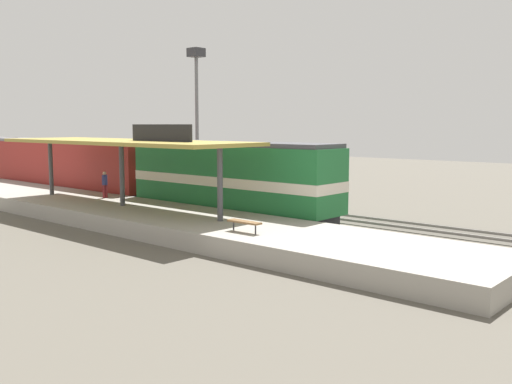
# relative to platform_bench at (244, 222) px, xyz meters

# --- Properties ---
(ground_plane) EXTENTS (120.00, 120.00, 0.00)m
(ground_plane) POSITION_rel_platform_bench_xyz_m (8.00, 10.88, -1.34)
(ground_plane) COLOR #5B564C
(track_near) EXTENTS (3.20, 110.00, 0.16)m
(track_near) POSITION_rel_platform_bench_xyz_m (6.00, 10.88, -1.31)
(track_near) COLOR #4E4941
(track_near) RESTS_ON ground
(track_far) EXTENTS (3.20, 110.00, 0.16)m
(track_far) POSITION_rel_platform_bench_xyz_m (10.60, 10.88, -1.31)
(track_far) COLOR #4E4941
(track_far) RESTS_ON ground
(platform) EXTENTS (6.00, 44.00, 0.90)m
(platform) POSITION_rel_platform_bench_xyz_m (1.40, 10.88, -0.89)
(platform) COLOR #9E998E
(platform) RESTS_ON ground
(station_canopy) EXTENTS (5.20, 18.00, 4.70)m
(station_canopy) POSITION_rel_platform_bench_xyz_m (1.40, 10.79, 3.19)
(station_canopy) COLOR #47474C
(station_canopy) RESTS_ON platform
(platform_bench) EXTENTS (0.44, 1.70, 0.50)m
(platform_bench) POSITION_rel_platform_bench_xyz_m (0.00, 0.00, 0.00)
(platform_bench) COLOR #333338
(platform_bench) RESTS_ON platform
(locomotive) EXTENTS (2.93, 14.43, 4.44)m
(locomotive) POSITION_rel_platform_bench_xyz_m (6.00, 6.59, 1.07)
(locomotive) COLOR #28282D
(locomotive) RESTS_ON track_near
(passenger_carriage_front) EXTENTS (2.90, 20.00, 4.24)m
(passenger_carriage_front) POSITION_rel_platform_bench_xyz_m (6.00, 24.59, 0.97)
(passenger_carriage_front) COLOR #28282D
(passenger_carriage_front) RESTS_ON track_near
(freight_car) EXTENTS (2.80, 12.00, 3.54)m
(freight_car) POSITION_rel_platform_bench_xyz_m (10.60, 13.24, 0.63)
(freight_car) COLOR #28282D
(freight_car) RESTS_ON track_far
(light_mast) EXTENTS (1.10, 1.10, 11.70)m
(light_mast) POSITION_rel_platform_bench_xyz_m (13.80, 17.88, 7.05)
(light_mast) COLOR slate
(light_mast) RESTS_ON ground
(person_waiting) EXTENTS (0.34, 0.34, 1.71)m
(person_waiting) POSITION_rel_platform_bench_xyz_m (2.75, 14.67, 0.51)
(person_waiting) COLOR maroon
(person_waiting) RESTS_ON platform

